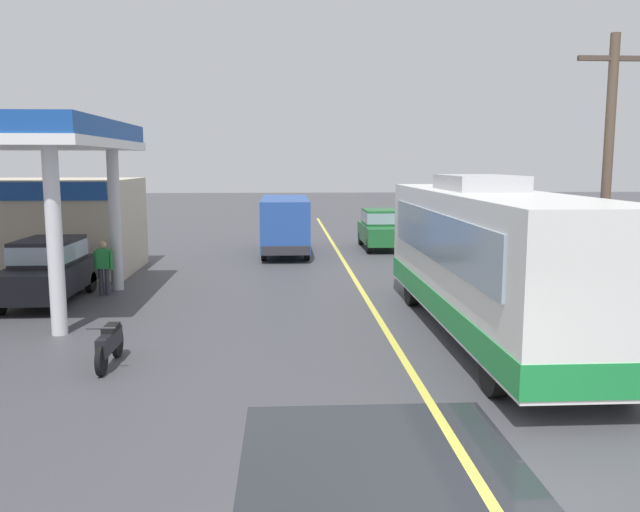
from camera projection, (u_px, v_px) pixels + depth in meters
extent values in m
plane|color=#424247|center=(343.00, 259.00, 26.90)|extent=(120.00, 120.00, 0.00)
cube|color=#D8CC4C|center=(356.00, 281.00, 21.96)|extent=(0.16, 50.00, 0.01)
cube|color=#26282D|center=(383.00, 463.00, 8.69)|extent=(3.82, 4.21, 0.01)
cube|color=white|center=(489.00, 255.00, 14.87)|extent=(2.50, 11.00, 2.90)
cube|color=#1E8C3F|center=(488.00, 302.00, 15.03)|extent=(2.54, 11.04, 0.56)
cube|color=#8C9EAD|center=(609.00, 271.00, 9.41)|extent=(2.30, 0.10, 1.40)
cube|color=#8C9EAD|center=(435.00, 236.00, 14.73)|extent=(0.06, 9.35, 1.10)
cube|color=#8C9EAD|center=(545.00, 236.00, 14.87)|extent=(0.06, 9.35, 1.10)
cube|color=white|center=(611.00, 223.00, 9.32)|extent=(1.75, 0.08, 0.32)
cube|color=#B2B2B7|center=(479.00, 183.00, 15.62)|extent=(1.60, 2.80, 0.36)
cylinder|color=black|center=(495.00, 367.00, 11.15)|extent=(0.30, 1.00, 1.00)
cylinder|color=black|center=(619.00, 365.00, 11.27)|extent=(0.30, 1.00, 1.00)
cylinder|color=black|center=(412.00, 287.00, 18.26)|extent=(0.30, 1.00, 1.00)
cylinder|color=black|center=(489.00, 287.00, 18.39)|extent=(0.30, 1.00, 1.00)
cylinder|color=silver|center=(54.00, 237.00, 14.87)|extent=(0.36, 0.36, 4.60)
cylinder|color=silver|center=(115.00, 217.00, 20.20)|extent=(0.36, 0.36, 4.60)
cube|color=beige|center=(37.00, 226.00, 23.54)|extent=(7.00, 4.40, 3.40)
cube|color=#194799|center=(8.00, 191.00, 21.14)|extent=(6.30, 0.10, 0.60)
cube|color=black|center=(48.00, 278.00, 18.55)|extent=(1.70, 4.20, 0.80)
cube|color=black|center=(49.00, 251.00, 18.64)|extent=(1.50, 2.31, 0.70)
cube|color=#8C9EAD|center=(49.00, 251.00, 18.64)|extent=(1.53, 2.35, 0.49)
cylinder|color=black|center=(57.00, 302.00, 17.17)|extent=(0.20, 0.64, 0.64)
cylinder|color=black|center=(41.00, 282.00, 20.05)|extent=(0.20, 0.64, 0.64)
cylinder|color=black|center=(91.00, 282.00, 20.13)|extent=(0.20, 0.64, 0.64)
cube|color=#264C9E|center=(285.00, 222.00, 28.46)|extent=(2.00, 6.00, 2.10)
cube|color=#8C9EAD|center=(285.00, 213.00, 28.40)|extent=(2.04, 5.10, 0.80)
cube|color=#2D2D33|center=(285.00, 251.00, 25.56)|extent=(1.90, 0.16, 0.36)
cylinder|color=black|center=(264.00, 251.00, 26.57)|extent=(0.22, 0.76, 0.76)
cylinder|color=black|center=(307.00, 251.00, 26.67)|extent=(0.22, 0.76, 0.76)
cylinder|color=black|center=(266.00, 240.00, 30.53)|extent=(0.22, 0.76, 0.76)
cylinder|color=black|center=(304.00, 240.00, 30.63)|extent=(0.22, 0.76, 0.76)
cylinder|color=black|center=(101.00, 360.00, 12.23)|extent=(0.10, 0.60, 0.60)
cylinder|color=black|center=(118.00, 342.00, 13.41)|extent=(0.10, 0.60, 0.60)
cube|color=black|center=(109.00, 341.00, 12.79)|extent=(0.20, 1.30, 0.36)
cube|color=black|center=(111.00, 328.00, 12.91)|extent=(0.24, 0.60, 0.12)
cylinder|color=#2D2D33|center=(101.00, 328.00, 12.19)|extent=(0.55, 0.04, 0.04)
cylinder|color=#33333F|center=(101.00, 282.00, 19.63)|extent=(0.14, 0.14, 0.82)
cylinder|color=#33333F|center=(107.00, 282.00, 19.64)|extent=(0.14, 0.14, 0.82)
cube|color=#268C3F|center=(103.00, 259.00, 19.53)|extent=(0.36, 0.22, 0.60)
sphere|color=tan|center=(102.00, 244.00, 19.47)|extent=(0.22, 0.22, 0.22)
cylinder|color=#268C3F|center=(95.00, 260.00, 19.53)|extent=(0.09, 0.09, 0.58)
cylinder|color=#268C3F|center=(111.00, 260.00, 19.55)|extent=(0.09, 0.09, 0.58)
cube|color=#1E602D|center=(381.00, 233.00, 30.15)|extent=(1.70, 4.20, 0.80)
cube|color=#1E602D|center=(380.00, 217.00, 30.24)|extent=(1.50, 2.31, 0.70)
cube|color=#8C9EAD|center=(380.00, 217.00, 30.24)|extent=(1.53, 2.35, 0.49)
cylinder|color=black|center=(369.00, 246.00, 28.68)|extent=(0.20, 0.64, 0.64)
cylinder|color=black|center=(402.00, 246.00, 28.77)|extent=(0.20, 0.64, 0.64)
cylinder|color=black|center=(361.00, 238.00, 31.65)|extent=(0.20, 0.64, 0.64)
cylinder|color=black|center=(391.00, 238.00, 31.73)|extent=(0.20, 0.64, 0.64)
cylinder|color=brown|center=(607.00, 180.00, 16.19)|extent=(0.24, 0.24, 7.09)
cube|color=#4C3D33|center=(614.00, 58.00, 15.77)|extent=(1.80, 0.12, 0.12)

